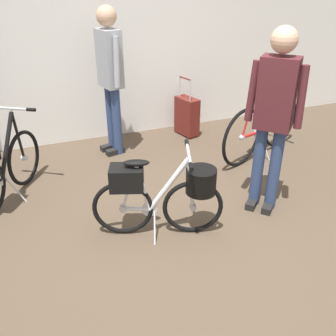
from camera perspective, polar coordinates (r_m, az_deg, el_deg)
The scene contains 8 objects.
ground_plane at distance 3.37m, azimuth 3.93°, elevation -10.68°, with size 8.07×8.07×0.00m, color brown.
back_wall at distance 5.11m, azimuth -8.51°, elevation 21.78°, with size 8.07×0.10×3.13m, color white.
folding_bike_foreground at distance 3.19m, azimuth -0.74°, elevation -3.71°, with size 1.09×0.57×0.81m.
display_bike_left at distance 3.98m, azimuth -24.32°, elevation 0.27°, with size 0.74×1.12×0.90m.
display_bike_right at distance 4.78m, azimuth 14.27°, elevation 6.27°, with size 1.44×0.68×1.06m.
visitor_near_wall at distance 3.48m, azimuth 15.91°, elevation 8.29°, with size 0.39×0.41×1.72m.
visitor_browsing at distance 4.61m, azimuth -8.83°, elevation 14.23°, with size 0.33×0.52×1.77m.
rolling_suitcase at distance 5.30m, azimuth 2.90°, elevation 7.97°, with size 0.27×0.39×0.83m.
Camera 1 is at (-1.15, -2.36, 2.11)m, focal length 39.87 mm.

